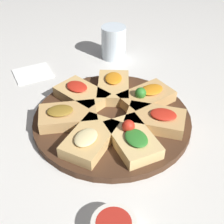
{
  "coord_description": "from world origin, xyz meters",
  "views": [
    {
      "loc": [
        0.32,
        0.48,
        0.49
      ],
      "look_at": [
        0.0,
        0.0,
        0.03
      ],
      "focal_mm": 50.0,
      "sensor_mm": 36.0,
      "label": 1
    }
  ],
  "objects": [
    {
      "name": "focaccia_slice_0",
      "position": [
        0.09,
        0.05,
        0.03
      ],
      "size": [
        0.16,
        0.14,
        0.04
      ],
      "color": "tan",
      "rests_on": "serving_board"
    },
    {
      "name": "focaccia_slice_1",
      "position": [
        0.02,
        0.1,
        0.03
      ],
      "size": [
        0.1,
        0.14,
        0.05
      ],
      "color": "#DBB775",
      "rests_on": "serving_board"
    },
    {
      "name": "napkin_stack",
      "position": [
        0.07,
        -0.32,
        0.0
      ],
      "size": [
        0.12,
        0.1,
        0.01
      ],
      "primitive_type": "cube",
      "rotation": [
        0.0,
        0.0,
        -0.13
      ],
      "color": "white",
      "rests_on": "ground_plane"
    },
    {
      "name": "serving_board",
      "position": [
        0.0,
        0.0,
        0.01
      ],
      "size": [
        0.38,
        0.38,
        0.02
      ],
      "primitive_type": "cylinder",
      "color": "#422819",
      "rests_on": "ground_plane"
    },
    {
      "name": "water_glass",
      "position": [
        -0.19,
        -0.27,
        0.05
      ],
      "size": [
        0.08,
        0.08,
        0.1
      ],
      "primitive_type": "cylinder",
      "color": "silver",
      "rests_on": "ground_plane"
    },
    {
      "name": "focaccia_slice_3",
      "position": [
        -0.1,
        -0.0,
        0.03
      ],
      "size": [
        0.13,
        0.08,
        0.05
      ],
      "color": "tan",
      "rests_on": "serving_board"
    },
    {
      "name": "focaccia_slice_5",
      "position": [
        0.03,
        -0.1,
        0.03
      ],
      "size": [
        0.11,
        0.15,
        0.04
      ],
      "color": "tan",
      "rests_on": "serving_board"
    },
    {
      "name": "ground_plane",
      "position": [
        0.0,
        0.0,
        0.0
      ],
      "size": [
        3.0,
        3.0,
        0.0
      ],
      "primitive_type": "plane",
      "color": "silver"
    },
    {
      "name": "focaccia_slice_4",
      "position": [
        -0.06,
        -0.09,
        0.03
      ],
      "size": [
        0.14,
        0.15,
        0.04
      ],
      "color": "tan",
      "rests_on": "serving_board"
    },
    {
      "name": "focaccia_slice_2",
      "position": [
        -0.07,
        0.08,
        0.03
      ],
      "size": [
        0.15,
        0.15,
        0.04
      ],
      "color": "tan",
      "rests_on": "serving_board"
    },
    {
      "name": "focaccia_slice_6",
      "position": [
        0.1,
        -0.04,
        0.03
      ],
      "size": [
        0.15,
        0.13,
        0.04
      ],
      "color": "tan",
      "rests_on": "serving_board"
    }
  ]
}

